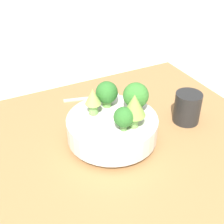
% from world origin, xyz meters
% --- Properties ---
extents(ground_plane, '(6.00, 6.00, 0.00)m').
position_xyz_m(ground_plane, '(0.00, 0.00, 0.00)').
color(ground_plane, beige).
extents(table, '(0.84, 0.74, 0.04)m').
position_xyz_m(table, '(0.00, 0.00, 0.02)').
color(table, '#9E7042').
rests_on(table, ground_plane).
extents(bowl, '(0.25, 0.25, 0.08)m').
position_xyz_m(bowl, '(0.03, -0.00, 0.08)').
color(bowl, silver).
rests_on(bowl, table).
extents(broccoli_floret_back, '(0.05, 0.05, 0.07)m').
position_xyz_m(broccoli_floret_back, '(0.03, 0.06, 0.15)').
color(broccoli_floret_back, '#609347').
rests_on(broccoli_floret_back, bowl).
extents(broccoli_floret_left, '(0.07, 0.07, 0.09)m').
position_xyz_m(broccoli_floret_left, '(-0.04, -0.00, 0.17)').
color(broccoli_floret_left, '#7AB256').
rests_on(broccoli_floret_left, bowl).
extents(romanesco_piece_far, '(0.06, 0.06, 0.10)m').
position_xyz_m(romanesco_piece_far, '(-0.00, 0.06, 0.18)').
color(romanesco_piece_far, '#7AB256').
rests_on(romanesco_piece_far, bowl).
extents(broccoli_floret_front, '(0.06, 0.06, 0.08)m').
position_xyz_m(broccoli_floret_front, '(0.02, -0.06, 0.16)').
color(broccoli_floret_front, '#6BA34C').
rests_on(broccoli_floret_front, bowl).
extents(romanesco_piece_near, '(0.04, 0.04, 0.08)m').
position_xyz_m(romanesco_piece_near, '(0.07, -0.04, 0.16)').
color(romanesco_piece_near, '#7AB256').
rests_on(romanesco_piece_near, bowl).
extents(cup, '(0.08, 0.08, 0.10)m').
position_xyz_m(cup, '(-0.22, 0.02, 0.09)').
color(cup, black).
rests_on(cup, table).
extents(fork, '(0.19, 0.06, 0.01)m').
position_xyz_m(fork, '(-0.01, -0.24, 0.04)').
color(fork, '#B2B2B7').
rests_on(fork, table).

